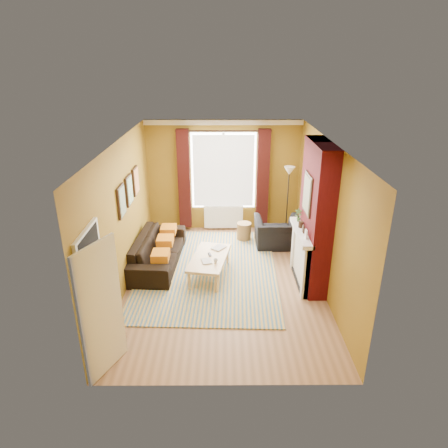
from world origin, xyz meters
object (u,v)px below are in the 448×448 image
(armchair, at_px, (277,233))
(floor_lamp, at_px, (289,182))
(wicker_stool, at_px, (244,231))
(sofa, at_px, (158,250))
(coffee_table, at_px, (209,259))

(armchair, xyz_separation_m, floor_lamp, (0.28, 0.53, 1.08))
(wicker_stool, distance_m, floor_lamp, 1.60)
(armchair, height_order, wicker_stool, armchair)
(sofa, distance_m, floor_lamp, 3.46)
(coffee_table, bearing_deg, floor_lamp, 57.41)
(armchair, bearing_deg, wicker_stool, -26.35)
(sofa, height_order, floor_lamp, floor_lamp)
(coffee_table, xyz_separation_m, floor_lamp, (1.85, 1.95, 1.02))
(coffee_table, bearing_deg, wicker_stool, 76.86)
(armchair, bearing_deg, sofa, 17.23)
(sofa, distance_m, coffee_table, 1.25)
(coffee_table, height_order, wicker_stool, coffee_table)
(sofa, distance_m, armchair, 2.83)
(wicker_stool, height_order, floor_lamp, floor_lamp)
(sofa, bearing_deg, armchair, -68.25)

